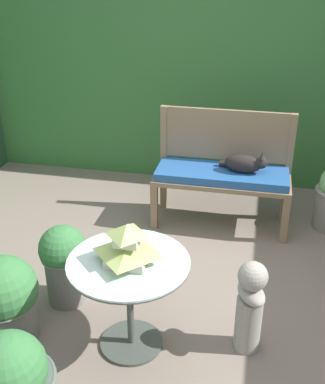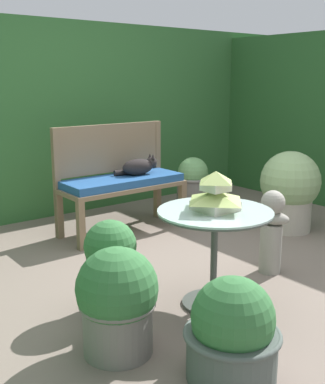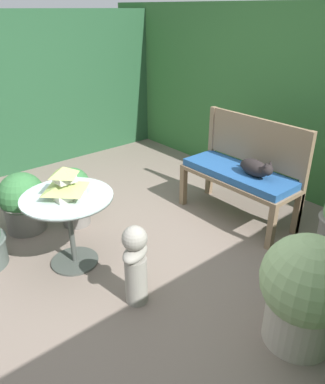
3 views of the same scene
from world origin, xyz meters
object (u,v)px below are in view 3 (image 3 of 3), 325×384
patio_table (69,211)px  potted_plant_hedge_corner (74,194)px  potted_plant_patio_mid (23,202)px  garden_bench (238,177)px  potted_plant_table_near (305,291)px  cat (256,168)px  pagoda_birdhouse (65,184)px  garden_bust (136,263)px

patio_table → potted_plant_hedge_corner: patio_table is taller
potted_plant_patio_mid → garden_bench: bearing=55.8°
potted_plant_table_near → patio_table: bearing=-157.2°
garden_bench → cat: bearing=0.2°
cat → pagoda_birdhouse: pagoda_birdhouse is taller
patio_table → potted_plant_hedge_corner: bearing=149.7°
garden_bench → garden_bust: size_ratio=1.87×
pagoda_birdhouse → potted_plant_table_near: bearing=22.8°
pagoda_birdhouse → potted_plant_patio_mid: bearing=-173.3°
cat → pagoda_birdhouse: (-0.58, -1.66, 0.13)m
patio_table → potted_plant_table_near: size_ratio=0.94×
potted_plant_patio_mid → potted_plant_hedge_corner: bearing=62.1°
cat → potted_plant_hedge_corner: bearing=-125.5°
potted_plant_hedge_corner → pagoda_birdhouse: bearing=-30.3°
pagoda_birdhouse → potted_plant_hedge_corner: 0.78m
patio_table → garden_bust: bearing=10.0°
garden_bench → potted_plant_patio_mid: potted_plant_patio_mid is taller
cat → pagoda_birdhouse: size_ratio=1.35×
potted_plant_table_near → potted_plant_hedge_corner: size_ratio=1.29×
garden_bench → potted_plant_patio_mid: size_ratio=2.03×
garden_bench → cat: size_ratio=2.86×
garden_bench → pagoda_birdhouse: (-0.39, -1.65, 0.29)m
garden_bust → potted_plant_table_near: size_ratio=0.83×
potted_plant_hedge_corner → potted_plant_patio_mid: bearing=-117.9°
cat → garden_bust: bearing=-79.1°
cat → garden_bust: (0.14, -1.53, -0.28)m
cat → garden_bust: size_ratio=0.66×
garden_bench → pagoda_birdhouse: pagoda_birdhouse is taller
patio_table → potted_plant_hedge_corner: size_ratio=1.22×
potted_plant_table_near → potted_plant_patio_mid: size_ratio=1.31×
pagoda_birdhouse → potted_plant_table_near: size_ratio=0.40×
potted_plant_table_near → potted_plant_hedge_corner: (-2.27, -0.38, -0.08)m
garden_bench → potted_plant_patio_mid: (-1.19, -1.75, -0.16)m
garden_bench → potted_plant_table_near: (1.30, -0.94, -0.05)m
cat → potted_plant_patio_mid: bearing=-122.6°
garden_bench → potted_plant_hedge_corner: potted_plant_hedge_corner is taller
garden_bench → potted_plant_hedge_corner: (-0.96, -1.32, -0.13)m
pagoda_birdhouse → potted_plant_patio_mid: size_ratio=0.53×
potted_plant_hedge_corner → garden_bust: bearing=-9.1°
garden_bust → potted_plant_table_near: bearing=96.0°
garden_bench → pagoda_birdhouse: 1.72m
garden_bench → garden_bust: garden_bust is taller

